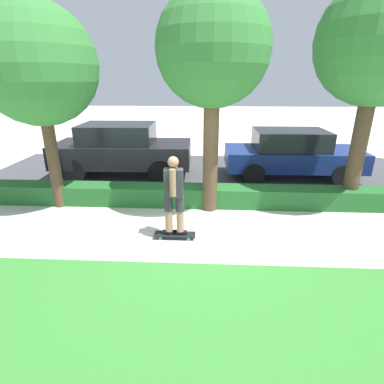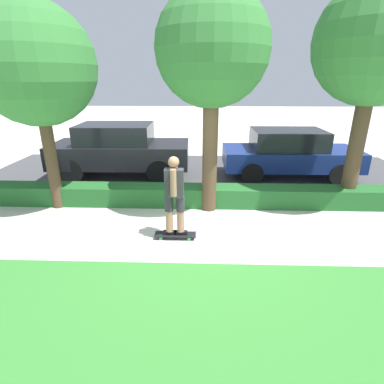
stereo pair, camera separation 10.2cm
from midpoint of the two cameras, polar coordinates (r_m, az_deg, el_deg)
name	(u,v)px [view 2 (the right image)]	position (r m, az deg, el deg)	size (l,w,h in m)	color
ground_plane	(201,236)	(6.16, 1.25, -8.29)	(60.00, 60.00, 0.00)	beige
grass_lawn_strip	(200,369)	(3.83, 0.56, -30.66)	(14.25, 4.00, 0.01)	#388433
street_asphalt	(202,174)	(10.04, 1.58, 3.49)	(14.25, 5.00, 0.01)	#474749
hedge_row	(202,196)	(7.50, 1.43, -0.70)	(14.25, 0.60, 0.49)	#236028
skateboard	(175,235)	(6.05, -3.66, -8.12)	(0.82, 0.24, 0.09)	black
skater_person	(175,195)	(5.68, -3.86, -0.50)	(0.48, 0.41, 1.59)	black
tree_near	(35,66)	(7.65, -28.05, 20.44)	(2.57, 2.57, 4.55)	brown
tree_mid	(212,51)	(6.75, 3.40, 25.18)	(2.37, 2.37, 4.75)	brown
tree_far	(376,45)	(7.96, 31.36, 22.84)	(2.61, 2.61, 5.01)	brown
parked_car_front	(120,149)	(9.95, -13.87, 7.91)	(4.35, 1.91, 1.67)	black
parked_car_middle	(289,153)	(10.02, 17.74, 7.10)	(4.18, 1.79, 1.51)	navy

